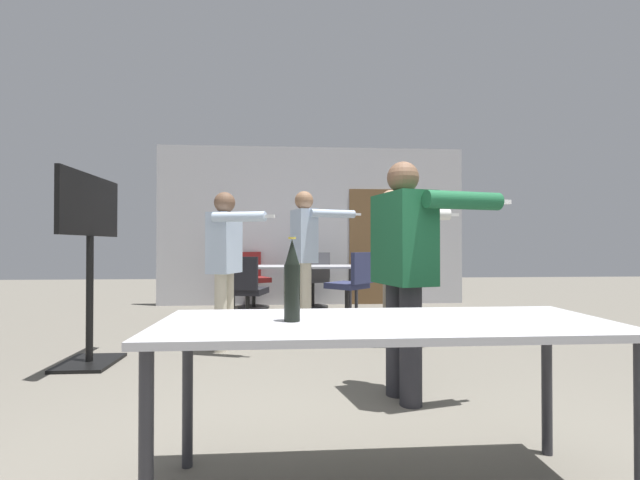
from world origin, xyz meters
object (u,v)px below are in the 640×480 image
Objects in this scene: person_far_watching at (405,258)px; office_chair_side_rolled at (252,281)px; tv_screen at (90,246)px; office_chair_mid_tucked at (246,294)px; person_left_plaid at (392,251)px; person_near_casual at (226,254)px; office_chair_far_left at (314,282)px; office_chair_far_right at (351,289)px; beer_bottle at (292,282)px; person_center_tall at (305,245)px.

person_far_watching is 4.64m from office_chair_side_rolled.
tv_screen is 2.18m from office_chair_mid_tucked.
tv_screen is 1.01× the size of person_left_plaid.
tv_screen is at bearing -50.76° from person_near_casual.
office_chair_far_left is 0.98× the size of office_chair_far_right.
office_chair_side_rolled is at bearing -163.33° from person_near_casual.
tv_screen is 2.76m from beer_bottle.
beer_bottle is at bearing -20.51° from person_left_plaid.
person_center_tall is at bearing -54.09° from tv_screen.
person_left_plaid is at bearing 97.09° from office_chair_side_rolled.
tv_screen is 1.75× the size of office_chair_far_right.
person_left_plaid is 1.73× the size of office_chair_far_right.
person_far_watching is at bearing -95.66° from office_chair_far_left.
tv_screen is 4.76× the size of beer_bottle.
person_left_plaid is 0.96× the size of person_center_tall.
person_left_plaid is 1.40m from office_chair_far_right.
tv_screen is 1.21m from person_near_casual.
office_chair_far_right is 1.02× the size of office_chair_side_rolled.
tv_screen reaches higher than person_far_watching.
person_left_plaid is at bearing -85.42° from office_chair_far_left.
office_chair_mid_tucked is at bearing 98.74° from beer_bottle.
beer_bottle is at bearing 71.11° from office_chair_side_rolled.
office_chair_far_right is (-0.27, 1.27, -0.53)m from person_left_plaid.
person_far_watching is at bearing 82.29° from office_chair_side_rolled.
beer_bottle is (-0.38, -5.32, 0.46)m from office_chair_far_left.
person_center_tall is 4.91× the size of beer_bottle.
office_chair_far_right is (1.41, 0.19, 0.04)m from office_chair_mid_tucked.
person_near_casual is at bearing -121.64° from office_chair_far_left.
beer_bottle is at bearing -21.41° from person_center_tall.
person_left_plaid is at bearing 68.43° from beer_bottle.
person_near_casual is 2.98m from office_chair_far_left.
office_chair_far_right is (2.60, 1.92, -0.59)m from tv_screen.
person_near_casual is at bearing -79.83° from office_chair_mid_tucked.
person_center_tall reaches higher than person_left_plaid.
office_chair_side_rolled is (0.01, 2.90, -0.52)m from person_near_casual.
person_near_casual reaches higher than office_chair_far_left.
office_chair_mid_tucked is (-1.68, 1.07, -0.57)m from person_left_plaid.
person_far_watching reaches higher than person_near_casual.
office_chair_far_left is at bearing 176.07° from person_near_casual.
tv_screen reaches higher than beer_bottle.
person_left_plaid is at bearing 31.83° from person_center_tall.
person_left_plaid is at bearing -77.19° from tv_screen.
office_chair_mid_tucked is 2.58× the size of beer_bottle.
person_center_tall is at bearing 155.55° from person_near_casual.
office_chair_mid_tucked is at bearing -121.48° from person_left_plaid.
beer_bottle reaches higher than office_chair_far_right.
tv_screen is at bearing -134.81° from office_chair_far_left.
tv_screen is 1.03× the size of person_far_watching.
person_near_casual is at bearing -149.67° from person_far_watching.
person_left_plaid reaches higher than person_far_watching.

